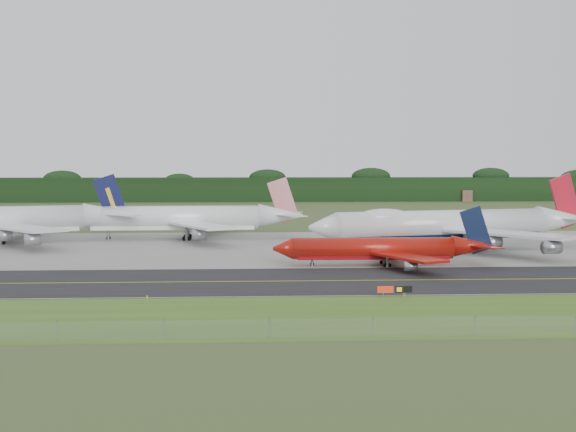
# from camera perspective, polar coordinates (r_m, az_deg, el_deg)

# --- Properties ---
(ground) EXTENTS (600.00, 600.00, 0.00)m
(ground) POSITION_cam_1_polar(r_m,az_deg,el_deg) (141.93, 5.32, -4.35)
(ground) COLOR #33441F
(ground) RESTS_ON ground
(grass_verge) EXTENTS (400.00, 30.00, 0.01)m
(grass_verge) POSITION_cam_1_polar(r_m,az_deg,el_deg) (107.92, 8.09, -6.99)
(grass_verge) COLOR #395C1B
(grass_verge) RESTS_ON ground
(taxiway) EXTENTS (400.00, 32.00, 0.02)m
(taxiway) POSITION_cam_1_polar(r_m,az_deg,el_deg) (138.02, 5.57, -4.58)
(taxiway) COLOR black
(taxiway) RESTS_ON ground
(apron) EXTENTS (400.00, 78.00, 0.01)m
(apron) POSITION_cam_1_polar(r_m,az_deg,el_deg) (192.13, 3.07, -2.17)
(apron) COLOR gray
(apron) RESTS_ON ground
(taxiway_centreline) EXTENTS (400.00, 0.40, 0.00)m
(taxiway_centreline) POSITION_cam_1_polar(r_m,az_deg,el_deg) (138.02, 5.57, -4.57)
(taxiway_centreline) COLOR gold
(taxiway_centreline) RESTS_ON taxiway
(taxiway_edge_line) EXTENTS (400.00, 0.25, 0.00)m
(taxiway_edge_line) POSITION_cam_1_polar(r_m,az_deg,el_deg) (122.91, 6.67, -5.63)
(taxiway_edge_line) COLOR silver
(taxiway_edge_line) RESTS_ON taxiway
(perimeter_fence) EXTENTS (320.00, 0.10, 320.00)m
(perimeter_fence) POSITION_cam_1_polar(r_m,az_deg,el_deg) (95.24, 9.64, -7.79)
(perimeter_fence) COLOR slate
(perimeter_fence) RESTS_ON ground
(horizon_treeline) EXTENTS (700.00, 25.00, 12.00)m
(horizon_treeline) POSITION_cam_1_polar(r_m,az_deg,el_deg) (413.47, -0.30, 1.84)
(horizon_treeline) COLOR black
(horizon_treeline) RESTS_ON ground
(jet_ba_747) EXTENTS (69.38, 56.44, 17.63)m
(jet_ba_747) POSITION_cam_1_polar(r_m,az_deg,el_deg) (184.69, 11.56, -0.63)
(jet_ba_747) COLOR silver
(jet_ba_747) RESTS_ON ground
(jet_red_737) EXTENTS (43.37, 35.47, 11.74)m
(jet_red_737) POSITION_cam_1_polar(r_m,az_deg,el_deg) (157.38, 6.92, -2.36)
(jet_red_737) COLOR maroon
(jet_red_737) RESTS_ON ground
(jet_navy_gold) EXTENTS (65.45, 55.75, 17.16)m
(jet_navy_gold) POSITION_cam_1_polar(r_m,az_deg,el_deg) (211.23, -19.82, -0.32)
(jet_navy_gold) COLOR silver
(jet_navy_gold) RESTS_ON ground
(jet_star_tail) EXTENTS (61.44, 51.61, 16.26)m
(jet_star_tail) POSITION_cam_1_polar(r_m,az_deg,el_deg) (210.48, -7.25, -0.19)
(jet_star_tail) COLOR silver
(jet_star_tail) RESTS_ON ground
(taxiway_sign) EXTENTS (5.25, 0.23, 1.75)m
(taxiway_sign) POSITION_cam_1_polar(r_m,az_deg,el_deg) (121.00, 7.59, -5.21)
(taxiway_sign) COLOR slate
(taxiway_sign) RESTS_ON ground
(edge_marker_left) EXTENTS (0.16, 0.16, 0.50)m
(edge_marker_left) POSITION_cam_1_polar(r_m,az_deg,el_deg) (120.94, -9.98, -5.71)
(edge_marker_left) COLOR yellow
(edge_marker_left) RESTS_ON ground
(edge_marker_center) EXTENTS (0.16, 0.16, 0.50)m
(edge_marker_center) POSITION_cam_1_polar(r_m,az_deg,el_deg) (122.49, 8.23, -5.57)
(edge_marker_center) COLOR yellow
(edge_marker_center) RESTS_ON ground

